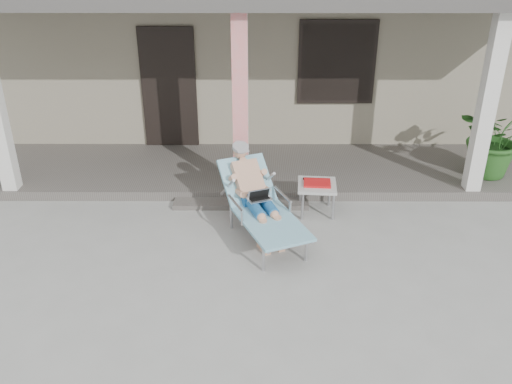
{
  "coord_description": "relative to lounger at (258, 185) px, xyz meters",
  "views": [
    {
      "loc": [
        0.24,
        -5.29,
        3.76
      ],
      "look_at": [
        0.23,
        0.6,
        0.85
      ],
      "focal_mm": 38.0,
      "sensor_mm": 36.0,
      "label": 1
    }
  ],
  "objects": [
    {
      "name": "house",
      "position": [
        -0.25,
        5.42,
        0.95
      ],
      "size": [
        10.4,
        5.4,
        3.3
      ],
      "color": "gray",
      "rests_on": "ground"
    },
    {
      "name": "ground",
      "position": [
        -0.25,
        -1.07,
        -0.72
      ],
      "size": [
        60.0,
        60.0,
        0.0
      ],
      "primitive_type": "plane",
      "color": "#9E9E99",
      "rests_on": "ground"
    },
    {
      "name": "side_table",
      "position": [
        0.84,
        0.59,
        -0.31
      ],
      "size": [
        0.58,
        0.58,
        0.49
      ],
      "rotation": [
        0.0,
        0.0,
        -0.08
      ],
      "color": "beige",
      "rests_on": "ground"
    },
    {
      "name": "potted_palm",
      "position": [
        3.71,
        1.64,
        0.08
      ],
      "size": [
        1.46,
        1.38,
        1.3
      ],
      "primitive_type": "imported",
      "rotation": [
        0.0,
        0.0,
        0.38
      ],
      "color": "#26591E",
      "rests_on": "porch_deck"
    },
    {
      "name": "lounger",
      "position": [
        0.0,
        0.0,
        0.0
      ],
      "size": [
        1.28,
        1.84,
        1.16
      ],
      "rotation": [
        0.0,
        0.0,
        0.39
      ],
      "color": "#B7B7BC",
      "rests_on": "ground"
    },
    {
      "name": "porch_deck",
      "position": [
        -0.25,
        1.93,
        -0.64
      ],
      "size": [
        10.0,
        2.0,
        0.15
      ],
      "primitive_type": "cube",
      "color": "#605B56",
      "rests_on": "ground"
    },
    {
      "name": "porch_overhang",
      "position": [
        -0.25,
        1.87,
        2.07
      ],
      "size": [
        10.0,
        2.3,
        2.85
      ],
      "color": "silver",
      "rests_on": "porch_deck"
    },
    {
      "name": "porch_step",
      "position": [
        -0.25,
        0.78,
        -0.68
      ],
      "size": [
        2.0,
        0.3,
        0.07
      ],
      "primitive_type": "cube",
      "color": "#605B56",
      "rests_on": "ground"
    }
  ]
}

